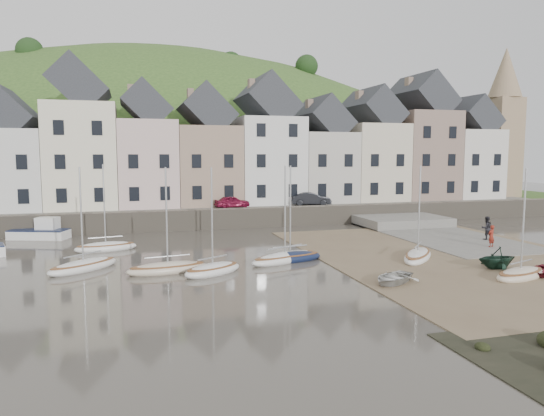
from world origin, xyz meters
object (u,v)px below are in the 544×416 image
object	(u,v)px
car_left	(232,202)
rowboat_green	(497,258)
sailboat_0	(106,247)
person_red	(491,236)
rowboat_red	(544,270)
person_dark	(486,228)
car_right	(311,199)
rowboat_white	(393,278)

from	to	relation	value
car_left	rowboat_green	bearing A→B (deg)	-161.66
sailboat_0	person_red	distance (m)	27.70
rowboat_red	person_red	distance (m)	8.23
sailboat_0	rowboat_red	bearing A→B (deg)	-31.34
rowboat_red	person_red	bearing A→B (deg)	125.04
rowboat_red	car_left	xyz separation A→B (m)	(-12.74, 25.18, 1.84)
sailboat_0	person_dark	xyz separation A→B (m)	(28.61, -4.15, 0.77)
person_dark	sailboat_0	bearing A→B (deg)	-6.34
car_left	person_dark	bearing A→B (deg)	-138.02
rowboat_green	car_left	distance (m)	25.76
rowboat_red	car_left	world-z (taller)	car_left
person_dark	car_right	size ratio (longest dim) A/B	0.46
rowboat_red	person_dark	xyz separation A→B (m)	(4.57, 10.48, 0.70)
rowboat_green	person_red	size ratio (longest dim) A/B	1.58
rowboat_white	person_red	size ratio (longest dim) A/B	1.84
rowboat_green	rowboat_red	world-z (taller)	rowboat_green
sailboat_0	car_left	xyz separation A→B (m)	(11.30, 10.54, 1.91)
sailboat_0	rowboat_green	size ratio (longest dim) A/B	2.53
rowboat_white	car_right	distance (m)	24.92
sailboat_0	rowboat_red	size ratio (longest dim) A/B	2.39
sailboat_0	rowboat_white	bearing A→B (deg)	-42.94
car_left	car_right	distance (m)	8.11
rowboat_white	rowboat_green	distance (m)	7.77
person_red	car_right	world-z (taller)	car_right
rowboat_green	rowboat_red	xyz separation A→B (m)	(1.45, -2.07, -0.38)
rowboat_white	car_right	world-z (taller)	car_right
rowboat_green	car_left	xyz separation A→B (m)	(-11.29, 23.11, 1.46)
sailboat_0	person_red	xyz separation A→B (m)	(26.82, -6.91, 0.65)
person_dark	car_left	bearing A→B (deg)	-38.39
rowboat_red	sailboat_0	bearing A→B (deg)	-156.52
sailboat_0	person_red	world-z (taller)	sailboat_0
sailboat_0	person_dark	size ratio (longest dim) A/B	3.47
person_red	car_right	bearing A→B (deg)	-83.81
rowboat_white	car_left	bearing A→B (deg)	157.39
rowboat_white	car_right	bearing A→B (deg)	138.55
person_dark	car_left	xyz separation A→B (m)	(-17.31, 14.69, 1.15)
person_red	car_right	size ratio (longest dim) A/B	0.40
rowboat_green	car_right	bearing A→B (deg)	-171.69
car_right	rowboat_red	bearing A→B (deg)	-156.55
car_right	rowboat_green	bearing A→B (deg)	-159.12
car_right	person_dark	bearing A→B (deg)	-134.90
rowboat_green	person_red	xyz separation A→B (m)	(4.23, 5.66, 0.19)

